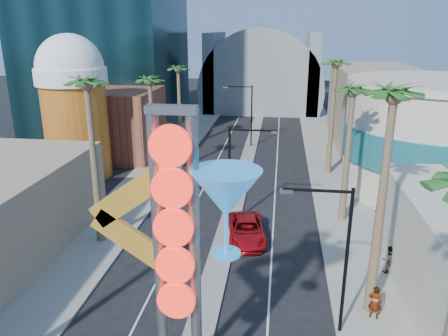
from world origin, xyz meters
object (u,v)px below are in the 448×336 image
red_pickup (247,230)px  neon_sign (197,245)px  pedestrian_a (375,302)px  pedestrian_b (388,259)px

red_pickup → neon_sign: bearing=-100.8°
neon_sign → pedestrian_a: 12.14m
pedestrian_a → pedestrian_b: pedestrian_a is taller
pedestrian_a → pedestrian_b: (1.74, 4.83, -0.05)m
neon_sign → pedestrian_b: neon_sign is taller
pedestrian_a → neon_sign: bearing=52.0°
red_pickup → pedestrian_b: size_ratio=3.14×
red_pickup → pedestrian_a: pedestrian_a is taller
neon_sign → pedestrian_a: (8.30, 6.34, -6.20)m
red_pickup → pedestrian_b: (9.29, -3.56, 0.27)m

